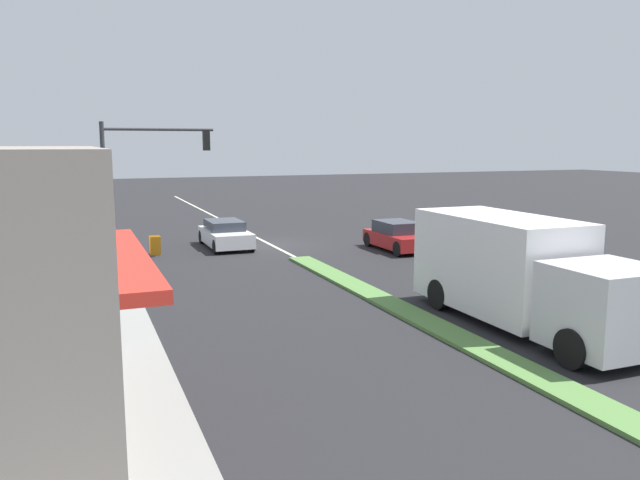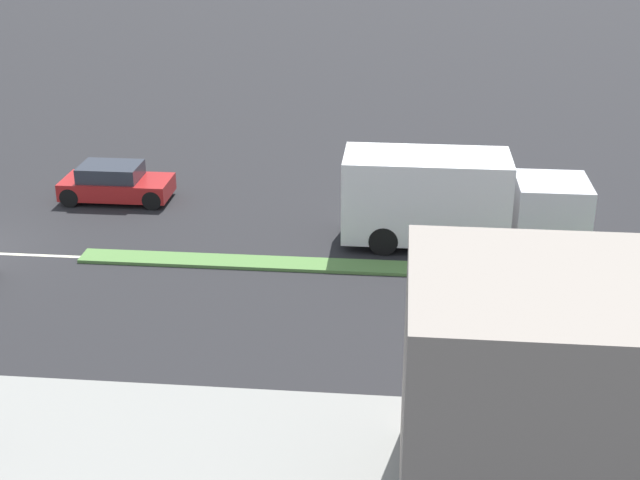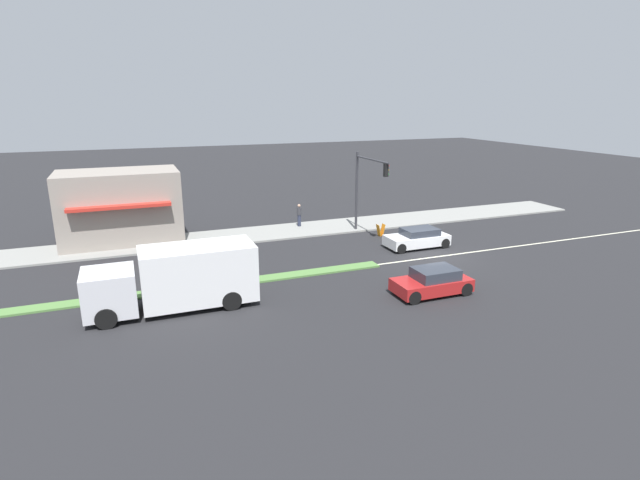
% 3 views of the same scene
% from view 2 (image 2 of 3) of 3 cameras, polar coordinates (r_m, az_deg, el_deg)
% --- Properties ---
extents(ground_plane, '(160.00, 160.00, 0.00)m').
position_cam_2_polar(ground_plane, '(26.79, 14.46, -2.24)').
color(ground_plane, '#232326').
extents(sidewalk_right, '(4.00, 73.00, 0.12)m').
position_cam_2_polar(sidewalk_right, '(19.23, 19.74, -13.54)').
color(sidewalk_right, gray).
rests_on(sidewalk_right, ground).
extents(building_corner_store, '(5.02, 7.58, 4.68)m').
position_cam_2_polar(building_corner_store, '(16.49, 18.84, -9.91)').
color(building_corner_store, gray).
rests_on(building_corner_store, sidewalk_right).
extents(delivery_truck, '(2.44, 7.50, 2.87)m').
position_cam_2_polar(delivery_truck, '(27.95, 8.61, 2.58)').
color(delivery_truck, silver).
rests_on(delivery_truck, ground).
extents(hatchback_red, '(1.82, 3.81, 1.32)m').
position_cam_2_polar(hatchback_red, '(32.42, -12.96, 3.56)').
color(hatchback_red, '#AD1E1E').
rests_on(hatchback_red, ground).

